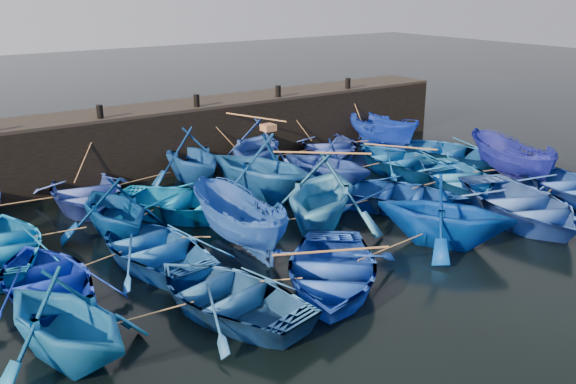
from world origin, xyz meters
TOP-DOWN VIEW (x-y plane):
  - ground at (0.00, 0.00)m, footprint 120.00×120.00m
  - quay_wall at (0.00, 10.50)m, footprint 26.00×2.50m
  - quay_top at (0.00, 10.50)m, footprint 26.00×2.50m
  - bollard_1 at (-4.00, 9.60)m, footprint 0.24×0.24m
  - bollard_2 at (0.00, 9.60)m, footprint 0.24×0.24m
  - bollard_3 at (4.00, 9.60)m, footprint 0.24×0.24m
  - bollard_4 at (8.00, 9.60)m, footprint 0.24×0.24m
  - boat_1 at (-5.43, 7.67)m, footprint 4.47×5.64m
  - boat_2 at (-1.10, 8.13)m, footprint 3.69×4.23m
  - boat_3 at (1.61, 7.72)m, footprint 5.71×5.70m
  - boat_4 at (5.46, 7.84)m, footprint 5.49×6.10m
  - boat_5 at (8.49, 7.57)m, footprint 1.88×4.45m
  - boat_6 at (-8.87, 4.44)m, footprint 4.49×5.48m
  - boat_7 at (-5.62, 4.30)m, footprint 3.27×3.80m
  - boat_8 at (-3.10, 4.76)m, footprint 5.83×6.13m
  - boat_9 at (0.02, 4.85)m, footprint 5.24×5.66m
  - boat_10 at (2.64, 4.44)m, footprint 4.29×4.64m
  - boat_11 at (6.49, 4.48)m, footprint 3.82×5.15m
  - boat_12 at (9.13, 4.31)m, footprint 4.37×5.52m
  - boat_13 at (-8.43, 1.65)m, footprint 3.36×4.56m
  - boat_14 at (-5.46, 1.96)m, footprint 3.81×5.03m
  - boat_15 at (-2.99, 1.52)m, footprint 1.73×4.39m
  - boat_16 at (-0.07, 1.30)m, footprint 6.16×6.08m
  - boat_17 at (3.16, 1.37)m, footprint 5.73×6.08m
  - boat_18 at (6.48, 1.44)m, footprint 5.25×5.86m
  - boat_19 at (9.24, 1.20)m, footprint 2.41×4.55m
  - boat_20 at (-8.92, -1.59)m, footprint 4.30×4.67m
  - boat_21 at (-5.19, -1.69)m, footprint 4.34×5.30m
  - boat_22 at (-2.44, -2.13)m, footprint 5.83×6.00m
  - boat_23 at (2.09, -1.81)m, footprint 5.09×5.27m
  - boat_24 at (5.68, -1.89)m, footprint 5.87×6.77m
  - boat_25 at (8.97, -1.49)m, footprint 4.99×5.75m
  - wooden_crate at (0.32, 4.85)m, footprint 0.44×0.44m
  - mooring_ropes at (-0.13, 4.98)m, footprint 17.93×11.67m
  - loose_oars at (1.40, 2.84)m, footprint 11.19×11.93m

SIDE VIEW (x-z plane):
  - ground at x=0.00m, z-range 0.00..0.00m
  - boat_13 at x=-8.43m, z-range 0.00..0.92m
  - boat_21 at x=-5.19m, z-range 0.00..0.96m
  - boat_14 at x=-5.46m, z-range 0.00..0.98m
  - boat_6 at x=-8.87m, z-range 0.00..0.99m
  - boat_25 at x=8.97m, z-range 0.00..1.00m
  - boat_18 at x=6.48m, z-range 0.00..1.00m
  - boat_22 at x=-2.44m, z-range 0.00..1.02m
  - boat_17 at x=3.16m, z-range 0.00..1.03m
  - boat_11 at x=6.49m, z-range 0.00..1.03m
  - boat_12 at x=9.13m, z-range 0.00..1.03m
  - boat_8 at x=-3.10m, z-range 0.00..1.03m
  - boat_4 at x=5.46m, z-range 0.00..1.04m
  - boat_1 at x=-5.43m, z-range 0.00..1.06m
  - boat_24 at x=5.68m, z-range 0.00..1.18m
  - boat_19 at x=9.24m, z-range 0.00..1.67m
  - boat_15 at x=-2.99m, z-range 0.00..1.68m
  - boat_5 at x=8.49m, z-range 0.00..1.69m
  - mooring_ropes at x=-0.13m, z-range -0.17..1.93m
  - boat_7 at x=-5.62m, z-range 0.00..1.99m
  - boat_10 at x=2.64m, z-range 0.00..2.02m
  - boat_20 at x=-8.92m, z-range 0.00..2.05m
  - boat_23 at x=2.09m, z-range 0.00..2.13m
  - boat_2 at x=-1.10m, z-range 0.00..2.15m
  - boat_3 at x=1.61m, z-range 0.00..2.28m
  - boat_16 at x=-0.07m, z-range 0.00..2.46m
  - boat_9 at x=0.02m, z-range 0.00..2.46m
  - quay_wall at x=0.00m, z-range 0.00..2.50m
  - loose_oars at x=1.40m, z-range 0.98..2.48m
  - quay_top at x=0.00m, z-range 2.50..2.62m
  - wooden_crate at x=0.32m, z-range 2.46..2.69m
  - bollard_1 at x=-4.00m, z-range 2.62..3.12m
  - bollard_2 at x=0.00m, z-range 2.62..3.12m
  - bollard_3 at x=4.00m, z-range 2.62..3.12m
  - bollard_4 at x=8.00m, z-range 2.62..3.12m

